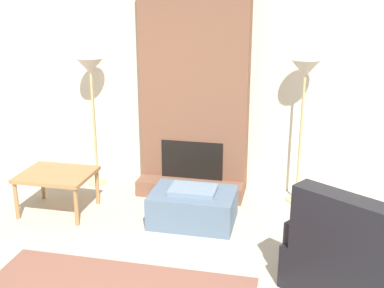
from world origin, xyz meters
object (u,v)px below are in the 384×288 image
floor_lamp_right (305,79)px  floor_lamp_left (91,76)px  armchair (354,263)px  ottoman (193,207)px  side_table (57,177)px

floor_lamp_right → floor_lamp_left: bearing=180.0°
armchair → floor_lamp_left: floor_lamp_left is taller
ottoman → armchair: armchair is taller
side_table → armchair: bearing=-16.5°
armchair → floor_lamp_right: (-0.46, 1.76, 1.14)m
side_table → floor_lamp_right: floor_lamp_right is taller
side_table → ottoman: bearing=2.1°
ottoman → side_table: side_table is taller
armchair → side_table: bearing=16.4°
side_table → floor_lamp_right: size_ratio=0.47×
armchair → floor_lamp_left: bearing=2.0°
armchair → side_table: (-3.02, 0.90, 0.12)m
side_table → floor_lamp_right: 2.89m
floor_lamp_left → floor_lamp_right: 2.48m
ottoman → floor_lamp_left: bearing=150.6°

